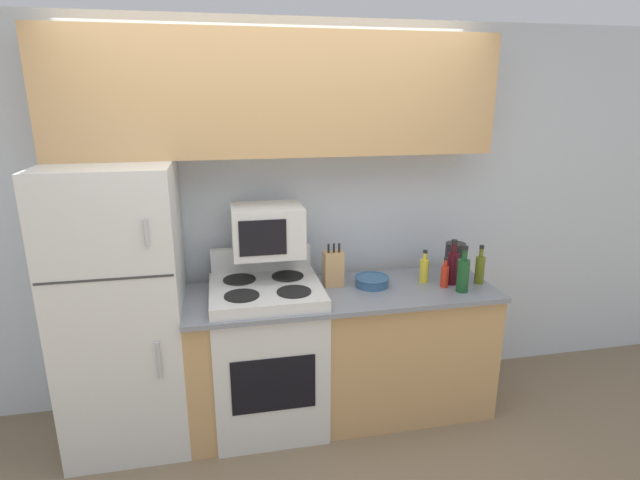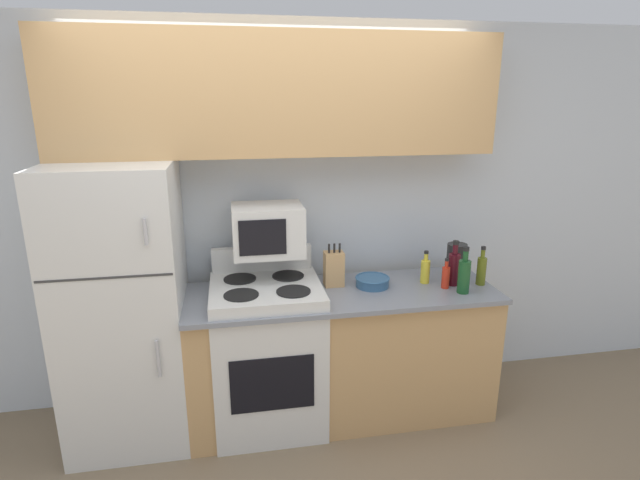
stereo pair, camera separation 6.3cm
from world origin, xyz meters
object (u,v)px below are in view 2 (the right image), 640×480
(stove, at_px, (268,353))
(bottle_cooking_spray, at_px, (425,270))
(microwave, at_px, (268,230))
(bottle_olive_oil, at_px, (481,270))
(knife_block, at_px, (334,269))
(kettle, at_px, (456,261))
(bottle_wine_red, at_px, (454,268))
(refrigerator, at_px, (124,307))
(bottle_hot_sauce, at_px, (446,276))
(bowl, at_px, (372,281))
(bottle_wine_green, at_px, (464,275))

(stove, xyz_separation_m, bottle_cooking_spray, (1.05, 0.04, 0.48))
(microwave, relative_size, bottle_olive_oil, 1.68)
(knife_block, height_order, kettle, knife_block)
(bottle_cooking_spray, relative_size, bottle_wine_red, 0.73)
(bottle_cooking_spray, xyz_separation_m, bottle_wine_red, (0.17, -0.07, 0.03))
(refrigerator, height_order, bottle_hot_sauce, refrigerator)
(knife_block, distance_m, bottle_cooking_spray, 0.61)
(refrigerator, bearing_deg, bowl, -0.29)
(knife_block, distance_m, bottle_wine_green, 0.82)
(stove, distance_m, microwave, 0.79)
(microwave, relative_size, bottle_cooking_spray, 1.98)
(refrigerator, bearing_deg, bottle_hot_sauce, -3.41)
(bowl, bearing_deg, bottle_hot_sauce, -13.74)
(bottle_olive_oil, relative_size, bottle_wine_green, 0.87)
(stove, xyz_separation_m, bottle_olive_oil, (1.40, -0.05, 0.49))
(stove, bearing_deg, bowl, 3.35)
(refrigerator, height_order, bottle_olive_oil, refrigerator)
(refrigerator, distance_m, bottle_hot_sauce, 2.00)
(knife_block, distance_m, bowl, 0.26)
(stove, relative_size, bottle_wine_red, 3.73)
(knife_block, relative_size, bottle_hot_sauce, 1.43)
(bottle_olive_oil, bearing_deg, bottle_cooking_spray, 164.74)
(bottle_hot_sauce, bearing_deg, microwave, 169.96)
(bottle_cooking_spray, height_order, kettle, kettle)
(knife_block, relative_size, bottle_olive_oil, 1.10)
(bowl, bearing_deg, knife_block, 164.90)
(bowl, distance_m, bottle_olive_oil, 0.72)
(knife_block, xyz_separation_m, bottle_olive_oil, (0.95, -0.16, -0.01))
(bottle_wine_red, distance_m, bottle_wine_green, 0.14)
(bottle_hot_sauce, relative_size, bottle_wine_red, 0.67)
(microwave, xyz_separation_m, kettle, (1.26, -0.03, -0.27))
(bottle_wine_green, bearing_deg, bottle_hot_sauce, 129.63)
(refrigerator, relative_size, kettle, 6.54)
(bottle_hot_sauce, distance_m, bottle_wine_red, 0.10)
(stove, height_order, bottle_wine_red, bottle_wine_red)
(microwave, distance_m, bottle_cooking_spray, 1.07)
(kettle, bearing_deg, bottle_wine_green, -104.82)
(microwave, height_order, bottle_hot_sauce, microwave)
(microwave, xyz_separation_m, bowl, (0.66, -0.09, -0.36))
(microwave, height_order, kettle, microwave)
(refrigerator, height_order, bottle_cooking_spray, refrigerator)
(kettle, bearing_deg, bottle_cooking_spray, -168.06)
(knife_block, xyz_separation_m, bottle_cooking_spray, (0.60, -0.06, -0.03))
(stove, height_order, bowl, stove)
(bottle_hot_sauce, bearing_deg, kettle, 48.42)
(bowl, bearing_deg, refrigerator, 179.71)
(bottle_wine_red, xyz_separation_m, bottle_wine_green, (0.00, -0.14, 0.00))
(microwave, bearing_deg, bottle_hot_sauce, -10.04)
(bottle_hot_sauce, distance_m, bottle_wine_green, 0.13)
(knife_block, height_order, bowl, knife_block)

